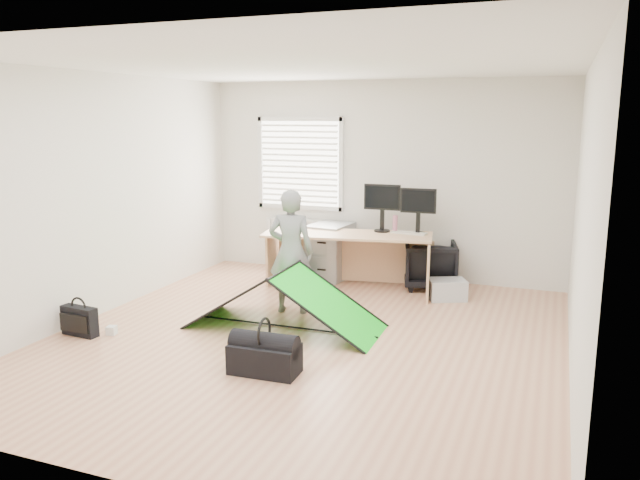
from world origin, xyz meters
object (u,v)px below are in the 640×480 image
(storage_crate, at_px, (447,289))
(kite, at_px, (285,299))
(thermos, at_px, (395,224))
(laptop_bag, at_px, (80,321))
(monitor_right, at_px, (418,217))
(filing_cabinet, at_px, (330,251))
(person, at_px, (291,251))
(office_chair, at_px, (430,265))
(desk, at_px, (347,261))
(monitor_left, at_px, (382,214))
(duffel_bag, at_px, (265,359))

(storage_crate, bearing_deg, kite, -130.47)
(thermos, bearing_deg, laptop_bag, -130.61)
(laptop_bag, bearing_deg, thermos, 54.36)
(thermos, xyz_separation_m, storage_crate, (0.76, -0.33, -0.72))
(laptop_bag, bearing_deg, monitor_right, 50.96)
(filing_cabinet, height_order, laptop_bag, filing_cabinet)
(storage_crate, bearing_deg, laptop_bag, -141.32)
(person, bearing_deg, office_chair, -139.46)
(storage_crate, bearing_deg, desk, 179.26)
(monitor_left, height_order, duffel_bag, monitor_left)
(desk, xyz_separation_m, storage_crate, (1.30, -0.02, -0.24))
(person, height_order, duffel_bag, person)
(monitor_left, xyz_separation_m, kite, (-0.51, -1.98, -0.65))
(person, relative_size, laptop_bag, 3.49)
(desk, xyz_separation_m, kite, (-0.13, -1.69, -0.05))
(desk, distance_m, duffel_bag, 2.87)
(monitor_left, relative_size, monitor_right, 1.06)
(laptop_bag, bearing_deg, person, 46.25)
(desk, distance_m, laptop_bag, 3.34)
(desk, relative_size, monitor_left, 4.52)
(kite, bearing_deg, monitor_right, 62.40)
(filing_cabinet, relative_size, office_chair, 1.12)
(kite, bearing_deg, monitor_left, 74.35)
(filing_cabinet, xyz_separation_m, office_chair, (1.40, -0.01, -0.07))
(monitor_right, distance_m, laptop_bag, 4.19)
(thermos, height_order, laptop_bag, thermos)
(monitor_left, distance_m, office_chair, 0.92)
(monitor_left, bearing_deg, thermos, 6.20)
(thermos, distance_m, laptop_bag, 3.99)
(monitor_right, distance_m, kite, 2.31)
(office_chair, bearing_deg, monitor_right, 29.41)
(thermos, xyz_separation_m, kite, (-0.67, -2.01, -0.53))
(kite, distance_m, duffel_bag, 1.22)
(duffel_bag, bearing_deg, filing_cabinet, 97.95)
(filing_cabinet, bearing_deg, kite, -76.54)
(monitor_left, distance_m, laptop_bag, 3.89)
(laptop_bag, relative_size, duffel_bag, 0.67)
(filing_cabinet, xyz_separation_m, storage_crate, (1.70, -0.47, -0.26))
(monitor_left, distance_m, duffel_bag, 3.26)
(storage_crate, bearing_deg, monitor_left, 161.55)
(kite, bearing_deg, thermos, 70.06)
(monitor_right, distance_m, person, 1.86)
(desk, distance_m, filing_cabinet, 0.60)
(filing_cabinet, xyz_separation_m, duffel_bag, (0.59, -3.30, -0.25))
(person, xyz_separation_m, kite, (0.16, -0.54, -0.40))
(desk, bearing_deg, duffel_bag, -96.35)
(filing_cabinet, relative_size, kite, 0.37)
(person, height_order, kite, person)
(desk, bearing_deg, laptop_bag, -137.24)
(duffel_bag, bearing_deg, monitor_right, 75.96)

